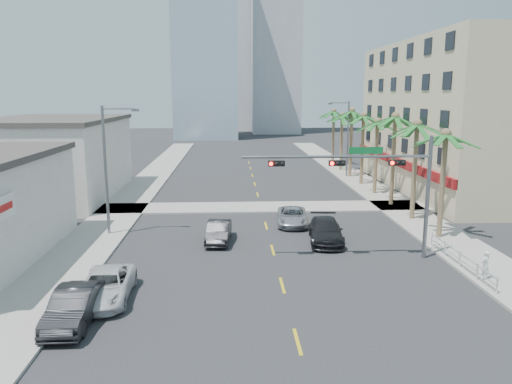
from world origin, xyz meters
The scene contains 27 objects.
ground centered at (0.00, 0.00, 0.00)m, with size 260.00×260.00×0.00m, color #262628.
sidewalk_right centered at (12.00, 20.00, 0.07)m, with size 4.00×120.00×0.15m, color gray.
sidewalk_left centered at (-12.00, 20.00, 0.07)m, with size 4.00×120.00×0.15m, color gray.
sidewalk_cross centered at (0.00, 22.00, 0.07)m, with size 80.00×4.00×0.15m, color gray.
building_right centered at (21.99, 30.00, 7.50)m, with size 15.25×28.00×15.00m.
building_left_far centered at (-19.50, 28.00, 3.60)m, with size 11.00×18.00×7.20m, color beige.
tower_far_left centered at (-8.00, 95.00, 24.00)m, with size 14.00×14.00×48.00m, color #99B2C6.
tower_far_right centered at (9.00, 110.00, 30.00)m, with size 12.00×12.00×60.00m, color #ADADB2.
tower_far_center centered at (-3.00, 125.00, 21.00)m, with size 16.00×16.00×42.00m, color #ADADB2.
traffic_signal_mast centered at (5.78, 7.95, 5.06)m, with size 11.12×0.54×7.20m.
palm_tree_0 centered at (11.60, 12.00, 7.08)m, with size 4.80×4.80×7.80m.
palm_tree_1 centered at (11.60, 17.20, 7.43)m, with size 4.80×4.80×8.16m.
palm_tree_2 centered at (11.60, 22.40, 7.78)m, with size 4.80×4.80×8.52m.
palm_tree_3 centered at (11.60, 27.60, 7.08)m, with size 4.80×4.80×7.80m.
palm_tree_4 centered at (11.60, 32.80, 7.43)m, with size 4.80×4.80×8.16m.
palm_tree_5 centered at (11.60, 38.00, 7.78)m, with size 4.80×4.80×8.52m.
palm_tree_6 centered at (11.60, 43.20, 7.08)m, with size 4.80×4.80×7.80m.
palm_tree_7 centered at (11.60, 48.40, 7.43)m, with size 4.80×4.80×8.16m.
streetlight_left centered at (-11.00, 14.00, 5.06)m, with size 2.55×0.25×9.00m.
streetlight_right centered at (11.00, 38.00, 5.06)m, with size 2.55×0.25×9.00m.
guardrail centered at (10.30, 6.00, 0.67)m, with size 0.08×8.08×1.00m.
car_parked_mid centered at (-9.40, 0.09, 0.77)m, with size 1.63×4.66×1.54m, color black.
car_parked_far centered at (-8.66, 2.59, 0.71)m, with size 2.34×5.09×1.41m, color silver.
car_lane_left centered at (-3.47, 11.98, 0.70)m, with size 1.48×4.25×1.40m, color black.
car_lane_center centered at (2.00, 16.23, 0.66)m, with size 2.18×4.72×1.31m, color #BCBCC1.
car_lane_right centered at (3.69, 11.62, 0.77)m, with size 2.15×5.28×1.53m, color black.
pedestrian centered at (10.69, 3.97, 0.93)m, with size 0.57×0.37×1.55m, color white.
Camera 1 is at (-2.58, -20.31, 9.70)m, focal length 35.00 mm.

